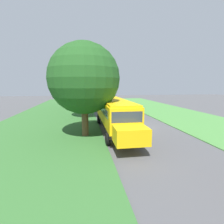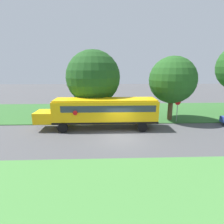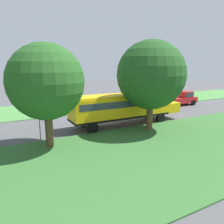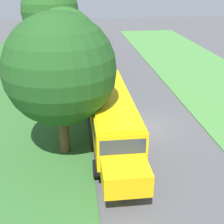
% 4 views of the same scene
% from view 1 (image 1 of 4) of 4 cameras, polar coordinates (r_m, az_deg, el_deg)
% --- Properties ---
extents(ground_plane, '(120.00, 120.00, 0.00)m').
position_cam_1_polar(ground_plane, '(19.79, 7.62, -4.74)').
color(ground_plane, '#4C4C4F').
extents(grass_verge, '(12.00, 80.00, 0.08)m').
position_cam_1_polar(grass_verge, '(19.43, -22.01, -5.44)').
color(grass_verge, '#33662D').
rests_on(grass_verge, ground).
extents(grass_far_side, '(10.00, 80.00, 0.07)m').
position_cam_1_polar(grass_far_side, '(23.97, 28.72, -3.29)').
color(grass_far_side, '#47843D').
rests_on(grass_far_side, ground).
extents(school_bus, '(2.84, 12.42, 3.16)m').
position_cam_1_polar(school_bus, '(17.18, 0.88, -0.18)').
color(school_bus, yellow).
rests_on(school_bus, ground).
extents(car_blue_nearest, '(2.02, 4.40, 1.56)m').
position_cam_1_polar(car_blue_nearest, '(32.59, -4.22, 2.20)').
color(car_blue_nearest, '#283D93').
rests_on(car_blue_nearest, ground).
extents(car_black_middle, '(2.02, 4.40, 1.56)m').
position_cam_1_polar(car_black_middle, '(38.52, -5.03, 3.21)').
color(car_black_middle, black).
rests_on(car_black_middle, ground).
extents(oak_tree_beside_bus, '(6.22, 6.22, 8.29)m').
position_cam_1_polar(oak_tree_beside_bus, '(15.66, -8.37, 10.52)').
color(oak_tree_beside_bus, brown).
rests_on(oak_tree_beside_bus, ground).
extents(oak_tree_roadside_mid, '(5.48, 5.48, 7.62)m').
position_cam_1_polar(oak_tree_roadside_mid, '(24.92, -9.41, 9.51)').
color(oak_tree_roadside_mid, brown).
rests_on(oak_tree_roadside_mid, ground).
extents(oak_tree_far_end, '(6.12, 6.12, 9.44)m').
position_cam_1_polar(oak_tree_far_end, '(34.40, -11.98, 11.52)').
color(oak_tree_far_end, brown).
rests_on(oak_tree_far_end, ground).
extents(oak_tree_across_road, '(4.60, 4.60, 7.67)m').
position_cam_1_polar(oak_tree_across_road, '(43.15, -10.26, 9.63)').
color(oak_tree_across_road, brown).
rests_on(oak_tree_across_road, ground).
extents(stop_sign, '(0.08, 0.68, 2.74)m').
position_cam_1_polar(stop_sign, '(25.56, -6.88, 2.29)').
color(stop_sign, gray).
rests_on(stop_sign, ground).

